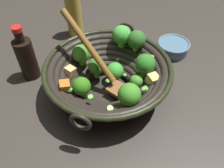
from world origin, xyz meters
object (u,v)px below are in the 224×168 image
at_px(cooking_oil_bottle, 74,13).
at_px(prep_bowl, 173,47).
at_px(wok, 109,74).
at_px(soy_sauce_bottle, 26,58).

bearing_deg(cooking_oil_bottle, prep_bowl, -130.87).
height_order(wok, cooking_oil_bottle, wok).
distance_m(wok, cooking_oil_bottle, 0.34).
bearing_deg(wok, prep_bowl, -72.94).
bearing_deg(prep_bowl, cooking_oil_bottle, 49.13).
bearing_deg(wok, soy_sauce_bottle, 51.83).
height_order(soy_sauce_bottle, prep_bowl, soy_sauce_bottle).
relative_size(cooking_oil_bottle, prep_bowl, 1.90).
relative_size(soy_sauce_bottle, cooking_oil_bottle, 0.83).
distance_m(soy_sauce_bottle, cooking_oil_bottle, 0.27).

